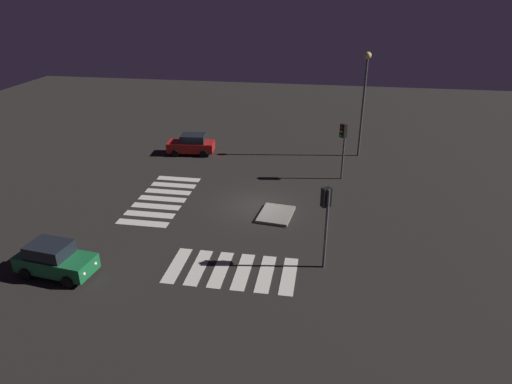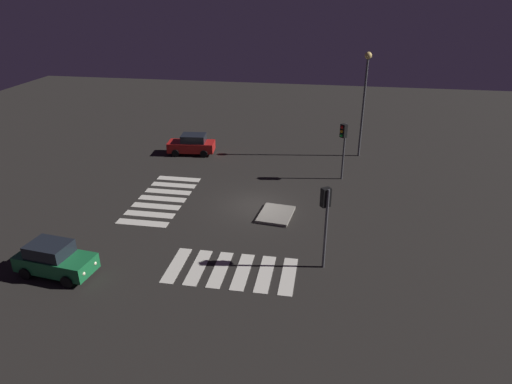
{
  "view_description": "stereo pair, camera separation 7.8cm",
  "coord_description": "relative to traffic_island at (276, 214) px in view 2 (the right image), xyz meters",
  "views": [
    {
      "loc": [
        26.05,
        4.35,
        13.11
      ],
      "look_at": [
        0.0,
        0.0,
        1.0
      ],
      "focal_mm": 31.86,
      "sensor_mm": 36.0,
      "label": 1
    },
    {
      "loc": [
        26.03,
        4.43,
        13.11
      ],
      "look_at": [
        0.0,
        0.0,
        1.0
      ],
      "focal_mm": 31.86,
      "sensor_mm": 36.0,
      "label": 2
    }
  ],
  "objects": [
    {
      "name": "crosswalk_side",
      "position": [
        6.28,
        -1.45,
        -0.08
      ],
      "size": [
        3.2,
        6.45,
        0.02
      ],
      "color": "silver",
      "rests_on": "ground"
    },
    {
      "name": "crosswalk_near",
      "position": [
        -1.14,
        -7.84,
        -0.08
      ],
      "size": [
        7.6,
        3.2,
        0.02
      ],
      "color": "silver",
      "rests_on": "ground"
    },
    {
      "name": "traffic_light_north",
      "position": [
        5.06,
        3.0,
        3.19
      ],
      "size": [
        0.53,
        0.54,
        4.33
      ],
      "rotation": [
        0.0,
        0.0,
        -2.52
      ],
      "color": "#47474C",
      "rests_on": "ground"
    },
    {
      "name": "car_green",
      "position": [
        7.96,
        -9.95,
        0.74
      ],
      "size": [
        2.18,
        4.02,
        1.69
      ],
      "rotation": [
        0.0,
        0.0,
        1.45
      ],
      "color": "#196B38",
      "rests_on": "ground"
    },
    {
      "name": "car_red",
      "position": [
        -10.08,
        -8.46,
        0.74
      ],
      "size": [
        2.14,
        4.02,
        1.7
      ],
      "rotation": [
        0.0,
        0.0,
        -1.47
      ],
      "color": "red",
      "rests_on": "ground"
    },
    {
      "name": "street_lamp",
      "position": [
        -11.97,
        5.44,
        5.58
      ],
      "size": [
        0.56,
        0.56,
        8.42
      ],
      "color": "#47474C",
      "rests_on": "ground"
    },
    {
      "name": "traffic_light_west",
      "position": [
        -6.56,
        3.92,
        3.09
      ],
      "size": [
        0.54,
        0.54,
        4.19
      ],
      "rotation": [
        0.0,
        0.0,
        -0.78
      ],
      "color": "#47474C",
      "rests_on": "ground"
    },
    {
      "name": "traffic_island",
      "position": [
        0.0,
        0.0,
        0.0
      ],
      "size": [
        2.8,
        2.23,
        0.18
      ],
      "color": "gray",
      "rests_on": "ground"
    },
    {
      "name": "ground_plane",
      "position": [
        -1.14,
        -1.45,
        -0.09
      ],
      "size": [
        80.0,
        80.0,
        0.0
      ],
      "primitive_type": "plane",
      "color": "black"
    }
  ]
}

